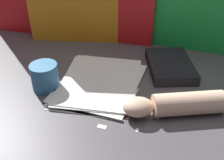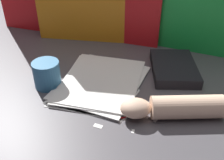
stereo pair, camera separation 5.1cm
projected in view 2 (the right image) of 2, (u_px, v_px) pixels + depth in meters
The scene contains 9 objects.
ground_plane at pixel (109, 94), 0.89m from camera, with size 6.00×6.00×0.00m, color #4C494F.
paper_stack at pixel (101, 82), 0.94m from camera, with size 0.30×0.36×0.02m.
book_closed at pixel (174, 68), 1.00m from camera, with size 0.22×0.27×0.04m.
scissors at pixel (124, 107), 0.83m from camera, with size 0.16×0.17×0.01m.
hand_forearm at pixel (174, 107), 0.78m from camera, with size 0.31×0.17×0.07m.
paper_scrap_near at pixel (133, 131), 0.74m from camera, with size 0.01×0.02×0.00m.
paper_scrap_mid at pixel (98, 126), 0.76m from camera, with size 0.03×0.02×0.00m.
paper_scrap_far at pixel (155, 120), 0.78m from camera, with size 0.02×0.02×0.00m.
mug at pixel (47, 74), 0.91m from camera, with size 0.09×0.09×0.09m.
Camera 2 is at (0.22, -0.67, 0.54)m, focal length 42.00 mm.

